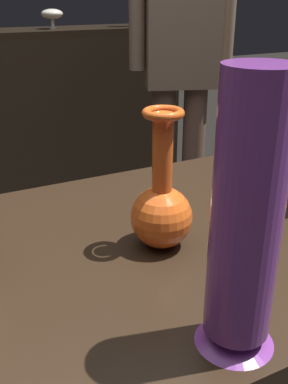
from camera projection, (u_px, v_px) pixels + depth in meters
vase_centerpiece at (162, 207)px, 0.74m from camera, size 0.10×0.10×0.23m
vase_right_accent at (246, 226)px, 0.49m from camera, size 0.10×0.10×0.33m
shelf_vase_right at (52, 14)px, 2.62m from camera, size 0.13×0.13×0.11m
visitor_near_right at (181, 52)px, 2.01m from camera, size 0.45×0.28×1.60m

